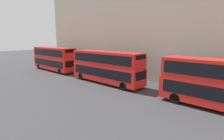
% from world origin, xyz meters
% --- Properties ---
extents(bus_second_in_queue, '(2.59, 11.14, 4.26)m').
position_xyz_m(bus_second_in_queue, '(1.60, 19.01, 2.35)').
color(bus_second_in_queue, red).
rests_on(bus_second_in_queue, ground).
extents(bus_third_in_queue, '(2.59, 11.06, 4.34)m').
position_xyz_m(bus_third_in_queue, '(1.60, 32.71, 2.39)').
color(bus_third_in_queue, red).
rests_on(bus_third_in_queue, ground).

